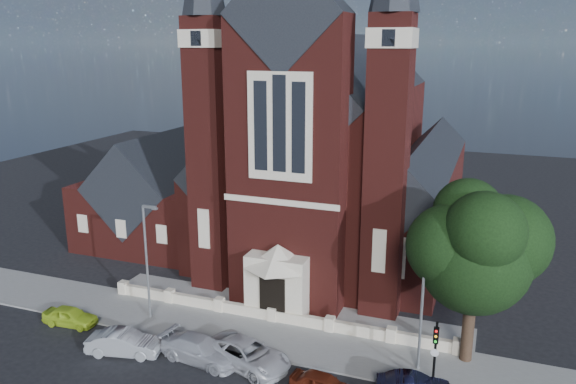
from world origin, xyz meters
name	(u,v)px	position (x,y,z in m)	size (l,w,h in m)	color
ground	(312,274)	(0.00, 15.00, 0.00)	(120.00, 120.00, 0.00)	black
pavement_strip	(261,335)	(0.00, 4.50, 0.00)	(60.00, 5.00, 0.12)	slate
forecourt_paving	(283,309)	(0.00, 8.50, 0.00)	(26.00, 3.00, 0.14)	slate
forecourt_wall	(273,321)	(0.00, 6.50, 0.00)	(24.00, 0.40, 0.90)	beige
church	(340,157)	(0.00, 22.94, 8.19)	(20.01, 34.90, 29.20)	#521A16
parish_hall	(160,199)	(-16.00, 18.00, 4.01)	(12.00, 12.20, 10.24)	#521A16
street_tree	(477,253)	(12.60, 5.71, 6.96)	(6.40, 6.60, 10.70)	black
street_lamp_left	(147,255)	(-7.91, 4.00, 4.60)	(1.16, 0.22, 8.09)	gray
street_lamp_right	(424,297)	(10.09, 4.00, 4.60)	(1.16, 0.22, 8.09)	gray
traffic_signal	(435,347)	(11.00, 2.43, 2.58)	(0.28, 0.42, 4.00)	black
car_lime_van	(70,316)	(-12.46, 1.35, 0.63)	(1.48, 3.69, 1.26)	#B6D82B
car_silver_a	(124,343)	(-6.85, -0.42, 0.74)	(1.56, 4.48, 1.48)	#94989B
car_silver_b	(201,350)	(-2.16, 0.54, 0.74)	(2.07, 5.09, 1.48)	#B5B6BD
car_white_suv	(247,354)	(0.63, 1.02, 0.76)	(2.53, 5.48, 1.52)	silver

